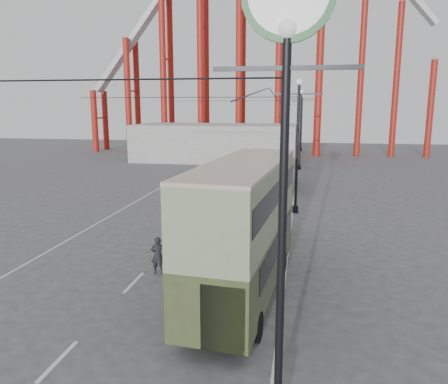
% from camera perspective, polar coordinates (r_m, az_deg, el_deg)
% --- Properties ---
extents(ground, '(160.00, 160.00, 0.00)m').
position_cam_1_polar(ground, '(15.98, -13.77, -17.18)').
color(ground, '#474749').
rests_on(ground, ground).
extents(road_markings, '(12.52, 120.00, 0.01)m').
position_cam_1_polar(road_markings, '(34.02, -1.61, -1.55)').
color(road_markings, silver).
rests_on(road_markings, ground).
extents(lamp_post_near, '(3.20, 0.44, 10.80)m').
position_cam_1_polar(lamp_post_near, '(9.78, 8.09, 13.16)').
color(lamp_post_near, black).
rests_on(lamp_post_near, ground).
extents(lamp_post_mid, '(3.20, 0.44, 9.32)m').
position_cam_1_polar(lamp_post_mid, '(30.89, 9.54, 5.78)').
color(lamp_post_mid, black).
rests_on(lamp_post_mid, ground).
extents(lamp_post_far, '(3.20, 0.44, 9.32)m').
position_cam_1_polar(lamp_post_far, '(52.84, 9.94, 7.95)').
color(lamp_post_far, black).
rests_on(lamp_post_far, ground).
extents(lamp_post_distant, '(3.20, 0.44, 9.32)m').
position_cam_1_polar(lamp_post_distant, '(74.81, 10.10, 8.85)').
color(lamp_post_distant, black).
rests_on(lamp_post_distant, ground).
extents(roller_coaster, '(52.95, 5.00, 55.48)m').
position_cam_1_polar(roller_coaster, '(71.84, 3.56, 23.56)').
color(roller_coaster, maroon).
rests_on(roller_coaster, ground).
extents(fairground_shed, '(22.00, 10.00, 5.00)m').
position_cam_1_polar(fairground_shed, '(61.16, -1.07, 6.49)').
color(fairground_shed, gray).
rests_on(fairground_shed, ground).
extents(double_decker_bus, '(3.41, 10.31, 5.44)m').
position_cam_1_polar(double_decker_bus, '(17.00, 2.69, -4.03)').
color(double_decker_bus, '#384022').
rests_on(double_decker_bus, ground).
extents(single_decker_green, '(3.04, 10.23, 2.85)m').
position_cam_1_polar(single_decker_green, '(23.09, 3.84, -3.63)').
color(single_decker_green, gray).
rests_on(single_decker_green, ground).
extents(single_decker_cream, '(3.29, 9.40, 2.86)m').
position_cam_1_polar(single_decker_cream, '(41.54, 6.34, 2.96)').
color(single_decker_cream, '#BCAC97').
rests_on(single_decker_cream, ground).
extents(pedestrian, '(0.72, 0.56, 1.73)m').
position_cam_1_polar(pedestrian, '(20.17, -8.64, -8.17)').
color(pedestrian, black).
rests_on(pedestrian, ground).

